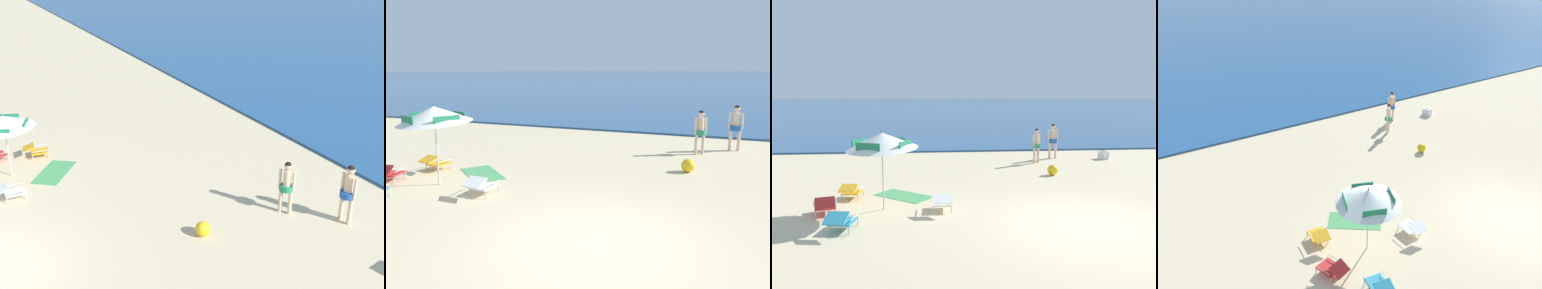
# 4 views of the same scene
# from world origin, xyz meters

# --- Properties ---
(ground_plane) EXTENTS (800.00, 800.00, 0.00)m
(ground_plane) POSITION_xyz_m (0.00, 0.00, 0.00)
(ground_plane) COLOR beige
(ocean_water) EXTENTS (800.00, 800.00, 0.10)m
(ocean_water) POSITION_xyz_m (0.00, 411.91, 0.05)
(ocean_water) COLOR #235184
(ocean_water) RESTS_ON ground
(beach_umbrella_striped_main) EXTENTS (2.72, 2.73, 2.20)m
(beach_umbrella_striped_main) POSITION_xyz_m (-5.03, 1.72, 1.92)
(beach_umbrella_striped_main) COLOR silver
(beach_umbrella_striped_main) RESTS_ON ground
(lounge_chair_under_umbrella) EXTENTS (0.65, 0.93, 0.50)m
(lounge_chair_under_umbrella) POSITION_xyz_m (-6.14, 2.80, 0.28)
(lounge_chair_under_umbrella) COLOR gold
(lounge_chair_under_umbrella) RESTS_ON ground
(lounge_chair_facing_sea) EXTENTS (0.75, 1.00, 0.52)m
(lounge_chair_facing_sea) POSITION_xyz_m (-6.51, 1.37, 0.27)
(lounge_chair_facing_sea) COLOR red
(lounge_chair_facing_sea) RESTS_ON ground
(lounge_chair_spare_folded) EXTENTS (0.59, 0.88, 0.51)m
(lounge_chair_spare_folded) POSITION_xyz_m (-3.43, 1.40, 0.28)
(lounge_chair_spare_folded) COLOR white
(lounge_chair_spare_folded) RESTS_ON ground
(person_standing_near_shore) EXTENTS (0.52, 0.43, 1.76)m
(person_standing_near_shore) POSITION_xyz_m (2.48, 9.40, 1.02)
(person_standing_near_shore) COLOR beige
(person_standing_near_shore) RESTS_ON ground
(person_standing_beside) EXTENTS (0.41, 0.40, 1.63)m
(person_standing_beside) POSITION_xyz_m (1.27, 8.23, 0.95)
(person_standing_beside) COLOR beige
(person_standing_beside) RESTS_ON ground
(beach_ball) EXTENTS (0.41, 0.41, 0.41)m
(beach_ball) POSITION_xyz_m (1.13, 5.55, 0.21)
(beach_ball) COLOR yellow
(beach_ball) RESTS_ON ground
(beach_towel) EXTENTS (1.97, 1.82, 0.01)m
(beach_towel) POSITION_xyz_m (-4.58, 3.03, 0.01)
(beach_towel) COLOR #4C9E5B
(beach_towel) RESTS_ON ground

